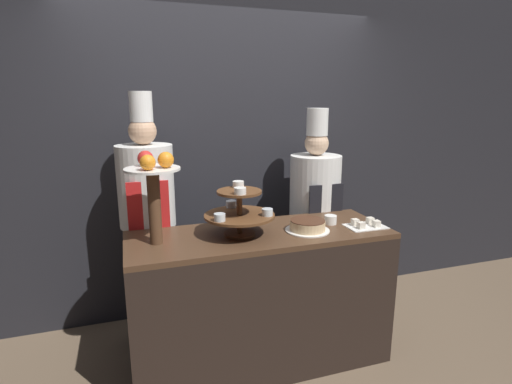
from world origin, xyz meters
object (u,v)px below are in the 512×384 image
at_px(cup_white, 330,220).
at_px(chef_center_left, 314,207).
at_px(fruit_pedestal, 154,182).
at_px(cake_square_tray, 366,225).
at_px(tiered_stand, 239,210).
at_px(chef_left, 148,212).
at_px(cake_round, 307,226).

xyz_separation_m(cup_white, chef_center_left, (0.11, 0.47, -0.04)).
distance_m(fruit_pedestal, cake_square_tray, 1.44).
relative_size(tiered_stand, fruit_pedestal, 0.81).
xyz_separation_m(tiered_stand, cake_square_tray, (0.87, -0.11, -0.15)).
relative_size(fruit_pedestal, cake_square_tray, 2.11).
relative_size(tiered_stand, cake_square_tray, 1.71).
xyz_separation_m(chef_left, chef_center_left, (1.32, 0.00, -0.08)).
xyz_separation_m(cake_round, chef_center_left, (0.33, 0.56, -0.05)).
xyz_separation_m(fruit_pedestal, chef_left, (-0.02, 0.49, -0.32)).
xyz_separation_m(tiered_stand, cup_white, (0.67, 0.02, -0.13)).
bearing_deg(tiered_stand, chef_center_left, 32.46).
xyz_separation_m(fruit_pedestal, chef_center_left, (1.30, 0.49, -0.40)).
relative_size(cake_square_tray, chef_center_left, 0.15).
bearing_deg(cake_square_tray, tiered_stand, 172.72).
height_order(fruit_pedestal, chef_left, chef_left).
bearing_deg(cake_round, chef_center_left, 59.50).
bearing_deg(cup_white, fruit_pedestal, -179.17).
bearing_deg(cake_round, chef_left, 150.62).
distance_m(fruit_pedestal, cake_round, 1.03).
height_order(cake_round, chef_center_left, chef_center_left).
bearing_deg(cake_round, tiered_stand, 172.04).
bearing_deg(cake_round, fruit_pedestal, 175.89).
height_order(cup_white, chef_left, chef_left).
bearing_deg(cake_square_tray, cake_round, 173.47).
distance_m(fruit_pedestal, cup_white, 1.24).
relative_size(cake_round, cake_square_tray, 1.11).
xyz_separation_m(cake_round, chef_left, (-0.99, 0.56, 0.03)).
xyz_separation_m(cake_square_tray, chef_center_left, (-0.09, 0.61, -0.03)).
bearing_deg(chef_center_left, fruit_pedestal, -159.35).
xyz_separation_m(fruit_pedestal, cup_white, (1.19, 0.02, -0.35)).
bearing_deg(fruit_pedestal, cake_square_tray, -4.84).
bearing_deg(chef_center_left, chef_left, -180.00).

